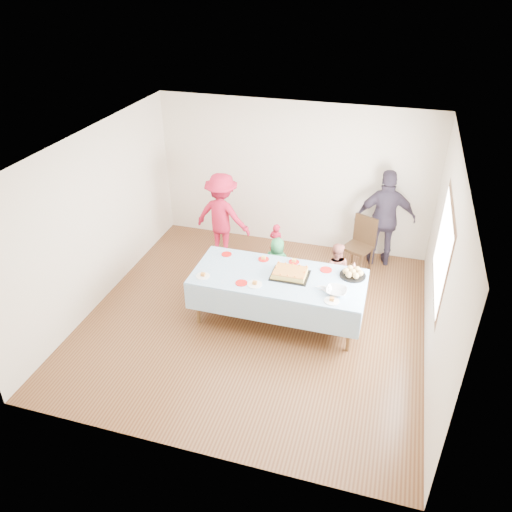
{
  "coord_description": "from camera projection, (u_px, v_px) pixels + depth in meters",
  "views": [
    {
      "loc": [
        1.71,
        -5.81,
        4.75
      ],
      "look_at": [
        -0.07,
        0.3,
        0.93
      ],
      "focal_mm": 35.0,
      "sensor_mm": 36.0,
      "label": 1
    }
  ],
  "objects": [
    {
      "name": "fork_pile",
      "position": [
        324.0,
        289.0,
        6.9
      ],
      "size": [
        0.24,
        0.18,
        0.07
      ],
      "primitive_type": null,
      "color": "white",
      "rests_on": "party_table"
    },
    {
      "name": "birthday_cake",
      "position": [
        290.0,
        273.0,
        7.21
      ],
      "size": [
        0.55,
        0.42,
        0.1
      ],
      "color": "black",
      "rests_on": "party_table"
    },
    {
      "name": "dining_chair",
      "position": [
        361.0,
        241.0,
        8.57
      ],
      "size": [
        0.57,
        0.57,
        0.99
      ],
      "rotation": [
        0.0,
        0.0,
        -0.43
      ],
      "color": "black",
      "rests_on": "ground"
    },
    {
      "name": "plate_red_far_a",
      "position": [
        227.0,
        254.0,
        7.74
      ],
      "size": [
        0.16,
        0.16,
        0.01
      ],
      "primitive_type": "cylinder",
      "color": "red",
      "rests_on": "party_table"
    },
    {
      "name": "plate_red_near",
      "position": [
        241.0,
        283.0,
        7.06
      ],
      "size": [
        0.17,
        0.17,
        0.01
      ],
      "primitive_type": "cylinder",
      "color": "red",
      "rests_on": "party_table"
    },
    {
      "name": "toddler_left",
      "position": [
        276.0,
        243.0,
        8.86
      ],
      "size": [
        0.32,
        0.25,
        0.76
      ],
      "primitive_type": "imported",
      "rotation": [
        0.0,
        0.0,
        2.86
      ],
      "color": "red",
      "rests_on": "ground"
    },
    {
      "name": "party_table",
      "position": [
        278.0,
        279.0,
        7.26
      ],
      "size": [
        2.5,
        1.1,
        0.78
      ],
      "color": "brown",
      "rests_on": "ground"
    },
    {
      "name": "room_walls",
      "position": [
        259.0,
        215.0,
        6.72
      ],
      "size": [
        5.04,
        5.04,
        2.72
      ],
      "color": "beige",
      "rests_on": "ground"
    },
    {
      "name": "plate_red_far_d",
      "position": [
        326.0,
        270.0,
        7.36
      ],
      "size": [
        0.18,
        0.18,
        0.01
      ],
      "primitive_type": "cylinder",
      "color": "red",
      "rests_on": "party_table"
    },
    {
      "name": "plate_white_right",
      "position": [
        332.0,
        301.0,
        6.69
      ],
      "size": [
        0.21,
        0.21,
        0.01
      ],
      "primitive_type": "cylinder",
      "color": "white",
      "rests_on": "party_table"
    },
    {
      "name": "rolls_tray",
      "position": [
        353.0,
        273.0,
        7.2
      ],
      "size": [
        0.38,
        0.38,
        0.11
      ],
      "color": "black",
      "rests_on": "party_table"
    },
    {
      "name": "adult_right",
      "position": [
        385.0,
        219.0,
        8.58
      ],
      "size": [
        1.09,
        0.6,
        1.76
      ],
      "primitive_type": "imported",
      "rotation": [
        0.0,
        0.0,
        3.32
      ],
      "color": "#322939",
      "rests_on": "ground"
    },
    {
      "name": "punch_bowl",
      "position": [
        336.0,
        291.0,
        6.83
      ],
      "size": [
        0.29,
        0.29,
        0.07
      ],
      "primitive_type": "imported",
      "color": "silver",
      "rests_on": "party_table"
    },
    {
      "name": "ground",
      "position": [
        255.0,
        318.0,
        7.64
      ],
      "size": [
        5.0,
        5.0,
        0.0
      ],
      "primitive_type": "plane",
      "color": "#4C2A15",
      "rests_on": "ground"
    },
    {
      "name": "plate_white_mid",
      "position": [
        255.0,
        284.0,
        7.03
      ],
      "size": [
        0.21,
        0.21,
        0.01
      ],
      "primitive_type": "cylinder",
      "color": "white",
      "rests_on": "party_table"
    },
    {
      "name": "toddler_right",
      "position": [
        335.0,
        270.0,
        7.94
      ],
      "size": [
        0.49,
        0.39,
        0.95
      ],
      "primitive_type": "imported",
      "rotation": [
        0.0,
        0.0,
        3.22
      ],
      "color": "#A95C4F",
      "rests_on": "ground"
    },
    {
      "name": "adult_left",
      "position": [
        222.0,
        216.0,
        8.84
      ],
      "size": [
        1.1,
        0.73,
        1.6
      ],
      "primitive_type": "imported",
      "rotation": [
        0.0,
        0.0,
        3.0
      ],
      "color": "#BB1735",
      "rests_on": "ground"
    },
    {
      "name": "plate_white_left",
      "position": [
        203.0,
        276.0,
        7.22
      ],
      "size": [
        0.2,
        0.2,
        0.01
      ],
      "primitive_type": "cylinder",
      "color": "white",
      "rests_on": "party_table"
    },
    {
      "name": "toddler_mid",
      "position": [
        277.0,
        263.0,
        8.14
      ],
      "size": [
        0.47,
        0.32,
        0.91
      ],
      "primitive_type": "imported",
      "rotation": [
        0.0,
        0.0,
        3.06
      ],
      "color": "#297D43",
      "rests_on": "ground"
    },
    {
      "name": "party_hat",
      "position": [
        354.0,
        266.0,
        7.31
      ],
      "size": [
        0.09,
        0.09,
        0.16
      ],
      "primitive_type": "cone",
      "color": "white",
      "rests_on": "party_table"
    },
    {
      "name": "plate_red_far_b",
      "position": [
        264.0,
        259.0,
        7.62
      ],
      "size": [
        0.17,
        0.17,
        0.01
      ],
      "primitive_type": "cylinder",
      "color": "red",
      "rests_on": "party_table"
    },
    {
      "name": "plate_red_far_c",
      "position": [
        294.0,
        262.0,
        7.55
      ],
      "size": [
        0.16,
        0.16,
        0.01
      ],
      "primitive_type": "cylinder",
      "color": "red",
      "rests_on": "party_table"
    }
  ]
}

